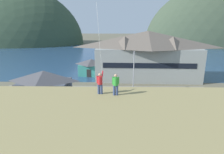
# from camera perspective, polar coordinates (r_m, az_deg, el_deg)

# --- Properties ---
(ground_plane) EXTENTS (600.00, 600.00, 0.00)m
(ground_plane) POSITION_cam_1_polar(r_m,az_deg,el_deg) (24.83, -4.06, -13.78)
(ground_plane) COLOR #66604C
(parking_lot_pad) EXTENTS (40.00, 20.00, 0.10)m
(parking_lot_pad) POSITION_cam_1_polar(r_m,az_deg,el_deg) (29.26, -3.18, -8.95)
(parking_lot_pad) COLOR gray
(parking_lot_pad) RESTS_ON ground
(bay_water) EXTENTS (360.00, 84.00, 0.03)m
(bay_water) POSITION_cam_1_polar(r_m,az_deg,el_deg) (82.52, -0.33, 6.88)
(bay_water) COLOR navy
(bay_water) RESTS_ON ground
(far_hill_west_ridge) EXTENTS (89.69, 58.79, 74.83)m
(far_hill_west_ridge) POSITION_cam_1_polar(r_m,az_deg,el_deg) (148.30, -26.38, 9.04)
(far_hill_west_ridge) COLOR #334733
(far_hill_west_ridge) RESTS_ON ground
(far_hill_east_peak) EXTENTS (86.80, 57.32, 75.08)m
(far_hill_east_peak) POSITION_cam_1_polar(r_m,az_deg,el_deg) (144.97, 27.36, 8.82)
(far_hill_east_peak) COLOR #3D4C38
(far_hill_east_peak) RESTS_ON ground
(harbor_lodge) EXTENTS (24.69, 9.87, 11.04)m
(harbor_lodge) POSITION_cam_1_polar(r_m,az_deg,el_deg) (43.73, 10.68, 6.86)
(harbor_lodge) COLOR #999E99
(harbor_lodge) RESTS_ON ground
(storage_shed_near_lot) EXTENTS (8.03, 5.22, 5.55)m
(storage_shed_near_lot) POSITION_cam_1_polar(r_m,az_deg,el_deg) (30.72, -19.80, -3.02)
(storage_shed_near_lot) COLOR #474C56
(storage_shed_near_lot) RESTS_ON ground
(storage_shed_waterside) EXTENTS (6.80, 5.36, 4.17)m
(storage_shed_waterside) POSITION_cam_1_polar(r_m,az_deg,el_deg) (47.12, -6.33, 3.07)
(storage_shed_waterside) COLOR #338475
(storage_shed_waterside) RESTS_ON ground
(wharf_dock) EXTENTS (3.20, 13.22, 0.70)m
(wharf_dock) POSITION_cam_1_polar(r_m,az_deg,el_deg) (55.79, -0.09, 3.17)
(wharf_dock) COLOR #70604C
(wharf_dock) RESTS_ON ground
(moored_boat_wharfside) EXTENTS (2.13, 6.24, 2.16)m
(moored_boat_wharfside) POSITION_cam_1_polar(r_m,az_deg,el_deg) (53.78, -3.68, 3.08)
(moored_boat_wharfside) COLOR #23564C
(moored_boat_wharfside) RESTS_ON ground
(parked_car_mid_row_far) EXTENTS (4.29, 2.24, 1.82)m
(parked_car_mid_row_far) POSITION_cam_1_polar(r_m,az_deg,el_deg) (25.82, -4.86, -9.94)
(parked_car_mid_row_far) COLOR navy
(parked_car_mid_row_far) RESTS_ON parking_lot_pad
(parked_car_front_row_red) EXTENTS (4.30, 2.25, 1.82)m
(parked_car_front_row_red) POSITION_cam_1_polar(r_m,az_deg,el_deg) (27.42, 28.76, -10.34)
(parked_car_front_row_red) COLOR black
(parked_car_front_row_red) RESTS_ON parking_lot_pad
(parked_car_corner_spot) EXTENTS (4.34, 2.33, 1.82)m
(parked_car_corner_spot) POSITION_cam_1_polar(r_m,az_deg,el_deg) (30.60, -5.75, -5.83)
(parked_car_corner_spot) COLOR #9EA3A8
(parked_car_corner_spot) RESTS_ON parking_lot_pad
(parked_car_mid_row_center) EXTENTS (4.34, 2.34, 1.82)m
(parked_car_mid_row_center) POSITION_cam_1_polar(r_m,az_deg,el_deg) (24.85, 17.65, -11.72)
(parked_car_mid_row_center) COLOR navy
(parked_car_mid_row_center) RESTS_ON parking_lot_pad
(parked_car_back_row_left) EXTENTS (4.23, 2.11, 1.82)m
(parked_car_back_row_left) POSITION_cam_1_polar(r_m,az_deg,el_deg) (32.42, 16.37, -5.17)
(parked_car_back_row_left) COLOR #236633
(parked_car_back_row_left) RESTS_ON parking_lot_pad
(parked_car_front_row_end) EXTENTS (4.20, 2.06, 1.82)m
(parked_car_front_row_end) POSITION_cam_1_polar(r_m,az_deg,el_deg) (29.29, 8.34, -6.91)
(parked_car_front_row_end) COLOR black
(parked_car_front_row_end) RESTS_ON parking_lot_pad
(parked_car_back_row_right) EXTENTS (4.34, 2.34, 1.82)m
(parked_car_back_row_right) POSITION_cam_1_polar(r_m,az_deg,el_deg) (34.11, -28.96, -5.50)
(parked_car_back_row_right) COLOR black
(parked_car_back_row_right) RESTS_ON parking_lot_pad
(parked_car_lone_by_shed) EXTENTS (4.26, 2.18, 1.82)m
(parked_car_lone_by_shed) POSITION_cam_1_polar(r_m,az_deg,el_deg) (25.97, -22.82, -11.02)
(parked_car_lone_by_shed) COLOR red
(parked_car_lone_by_shed) RESTS_ON parking_lot_pad
(parking_light_pole) EXTENTS (0.24, 0.78, 7.70)m
(parking_light_pole) POSITION_cam_1_polar(r_m,az_deg,el_deg) (33.18, 6.62, 2.02)
(parking_light_pole) COLOR #ADADB2
(parking_light_pole) RESTS_ON parking_lot_pad
(person_kite_flyer) EXTENTS (0.54, 0.65, 1.86)m
(person_kite_flyer) POSITION_cam_1_polar(r_m,az_deg,el_deg) (15.05, -3.68, -1.71)
(person_kite_flyer) COLOR #384770
(person_kite_flyer) RESTS_ON grassy_hill_foreground
(person_companion) EXTENTS (0.55, 0.40, 1.74)m
(person_companion) POSITION_cam_1_polar(r_m,az_deg,el_deg) (14.74, 1.12, -2.12)
(person_companion) COLOR #384770
(person_companion) RESTS_ON grassy_hill_foreground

